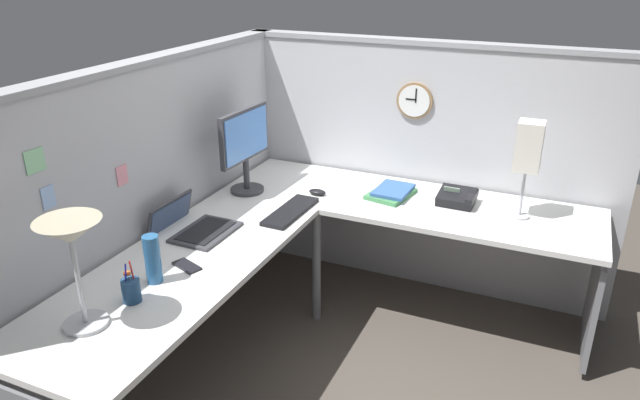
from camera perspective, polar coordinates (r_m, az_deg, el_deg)
ground_plane at (r=3.48m, az=1.05°, el=-13.27°), size 6.80×6.80×0.00m
cubicle_wall_back at (r=3.21m, az=-15.94°, el=-1.11°), size 2.57×0.12×1.58m
cubicle_wall_right at (r=3.77m, az=10.01°, el=3.08°), size 0.12×2.37×1.58m
desk at (r=3.01m, az=0.89°, el=-5.28°), size 2.35×2.15×0.73m
monitor at (r=3.44m, az=-7.28°, el=5.38°), size 0.46×0.20×0.50m
laptop at (r=3.09m, az=-12.49°, el=-2.47°), size 0.34×0.38×0.22m
keyboard at (r=3.22m, az=-2.88°, el=-1.11°), size 0.43×0.15×0.02m
computer_mouse at (r=3.46m, az=-0.25°, el=0.78°), size 0.06×0.10×0.03m
desk_lamp_dome at (r=2.31m, az=-23.01°, el=-3.66°), size 0.24×0.24×0.44m
pen_cup at (r=2.54m, az=-17.85°, el=-8.31°), size 0.08×0.08×0.18m
cell_phone at (r=2.76m, az=-12.79°, el=-6.26°), size 0.11×0.16×0.01m
thermos_flask at (r=2.63m, az=-15.93°, el=-5.54°), size 0.07×0.07×0.22m
office_phone at (r=3.41m, az=13.23°, el=0.18°), size 0.20×0.21×0.11m
book_stack at (r=3.47m, az=6.98°, el=0.75°), size 0.32×0.26×0.04m
desk_lamp_paper at (r=3.23m, az=19.59°, el=4.67°), size 0.13×0.13×0.53m
wall_clock at (r=3.61m, az=9.18°, el=9.50°), size 0.04×0.22×0.22m
pinned_note_leftmost at (r=2.91m, az=-18.64°, el=2.28°), size 0.07×0.00×0.09m
pinned_note_middle at (r=2.54m, az=-25.94°, el=3.43°), size 0.09×0.00×0.09m
pinned_note_rightmost at (r=2.61m, az=-24.85°, el=0.24°), size 0.06×0.00×0.09m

